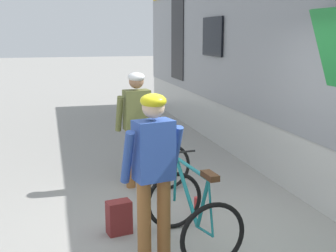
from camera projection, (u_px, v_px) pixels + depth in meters
ground_plane at (201, 236)px, 5.16m from camera, size 80.00×80.00×0.00m
cyclist_near_in_olive at (137, 119)px, 6.62m from camera, size 0.63×0.35×1.76m
cyclist_far_in_blue at (154, 164)px, 4.36m from camera, size 0.65×0.39×1.76m
bicycle_near_silver at (156, 156)px, 7.07m from camera, size 0.85×1.16×0.99m
bicycle_far_teal at (192, 213)px, 4.82m from camera, size 0.82×1.14×0.99m
backpack_on_platform at (119, 217)px, 5.19m from camera, size 0.31×0.23×0.40m
water_bottle_near_the_bikes at (197, 205)px, 5.78m from camera, size 0.07×0.07×0.23m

